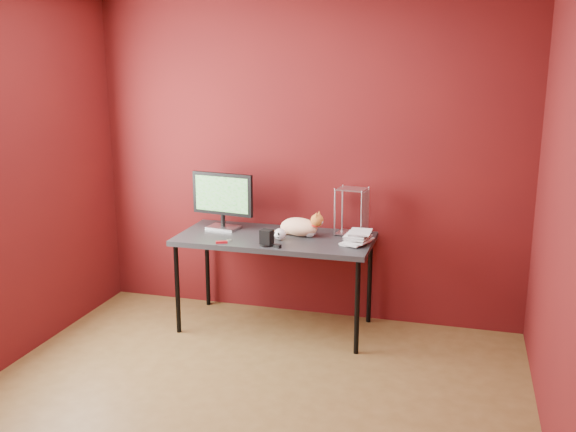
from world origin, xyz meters
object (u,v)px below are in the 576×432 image
(monitor, at_px, (223,198))
(cat, at_px, (300,227))
(skull_mug, at_px, (280,234))
(book_stack, at_px, (350,172))
(desk, at_px, (275,243))
(speaker, at_px, (267,238))

(monitor, relative_size, cat, 1.17)
(skull_mug, height_order, book_stack, book_stack)
(desk, relative_size, speaker, 12.63)
(cat, xyz_separation_m, speaker, (-0.17, -0.33, -0.02))
(cat, bearing_deg, desk, -145.70)
(skull_mug, xyz_separation_m, book_stack, (0.51, 0.08, 0.49))
(cat, xyz_separation_m, book_stack, (0.39, -0.07, 0.46))
(speaker, bearing_deg, skull_mug, 82.98)
(speaker, height_order, book_stack, book_stack)
(monitor, bearing_deg, desk, -4.93)
(speaker, bearing_deg, monitor, 152.76)
(monitor, xyz_separation_m, book_stack, (1.04, -0.11, 0.28))
(desk, height_order, book_stack, book_stack)
(skull_mug, bearing_deg, speaker, -82.69)
(monitor, bearing_deg, skull_mug, -12.14)
(speaker, xyz_separation_m, book_stack, (0.56, 0.25, 0.48))
(cat, bearing_deg, monitor, -170.64)
(monitor, bearing_deg, cat, 4.68)
(book_stack, bearing_deg, cat, 169.28)
(desk, bearing_deg, cat, 21.41)
(book_stack, bearing_deg, desk, 179.52)
(desk, height_order, speaker, speaker)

